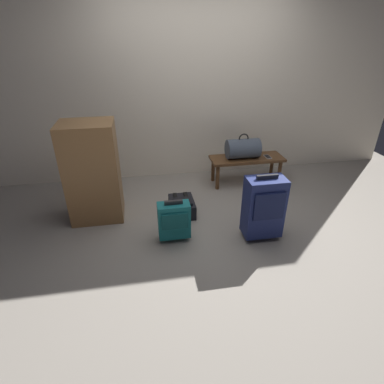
% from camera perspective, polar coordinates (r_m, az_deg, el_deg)
% --- Properties ---
extents(ground_plane, '(6.60, 6.60, 0.00)m').
position_cam_1_polar(ground_plane, '(3.33, 5.77, -7.17)').
color(ground_plane, gray).
extents(back_wall, '(6.00, 0.10, 2.80)m').
position_cam_1_polar(back_wall, '(4.31, 0.76, 21.26)').
color(back_wall, silver).
rests_on(back_wall, ground).
extents(bench, '(1.00, 0.36, 0.38)m').
position_cam_1_polar(bench, '(4.27, 10.23, 5.71)').
color(bench, brown).
rests_on(bench, ground).
extents(duffel_bag_slate, '(0.44, 0.26, 0.34)m').
position_cam_1_polar(duffel_bag_slate, '(4.18, 9.53, 8.05)').
color(duffel_bag_slate, '#475160').
rests_on(duffel_bag_slate, bench).
extents(cell_phone, '(0.07, 0.14, 0.01)m').
position_cam_1_polar(cell_phone, '(4.31, 14.00, 6.45)').
color(cell_phone, silver).
rests_on(cell_phone, bench).
extents(suitcase_upright_navy, '(0.38, 0.25, 0.71)m').
position_cam_1_polar(suitcase_upright_navy, '(3.10, 13.30, -2.72)').
color(suitcase_upright_navy, navy).
rests_on(suitcase_upright_navy, ground).
extents(suitcase_small_teal, '(0.32, 0.19, 0.46)m').
position_cam_1_polar(suitcase_small_teal, '(3.05, -3.39, -5.27)').
color(suitcase_small_teal, '#14666B').
rests_on(suitcase_small_teal, ground).
extents(backpack_dark, '(0.28, 0.38, 0.21)m').
position_cam_1_polar(backpack_dark, '(3.56, -1.91, -2.68)').
color(backpack_dark, black).
rests_on(backpack_dark, ground).
extents(side_cabinet, '(0.56, 0.44, 1.10)m').
position_cam_1_polar(side_cabinet, '(3.47, -18.14, 3.49)').
color(side_cabinet, olive).
rests_on(side_cabinet, ground).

